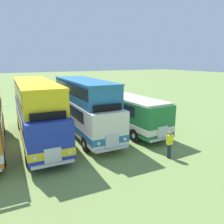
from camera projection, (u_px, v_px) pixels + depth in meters
name	position (u px, v px, depth m)	size (l,w,h in m)	color
ground_plane	(14.00, 146.00, 15.68)	(200.00, 200.00, 0.00)	#7A934C
bus_fourth_in_row	(37.00, 109.00, 16.37)	(3.00, 11.50, 4.49)	#1E339E
bus_fifth_in_row	(85.00, 105.00, 17.63)	(2.82, 9.84, 4.49)	silver
bus_sixth_in_row	(124.00, 109.00, 19.37)	(2.96, 9.87, 2.99)	#237538
marshal_person	(169.00, 145.00, 13.65)	(0.36, 0.24, 1.73)	#23232D
rope_fence_line	(5.00, 108.00, 24.64)	(24.24, 0.08, 1.05)	#8C704C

